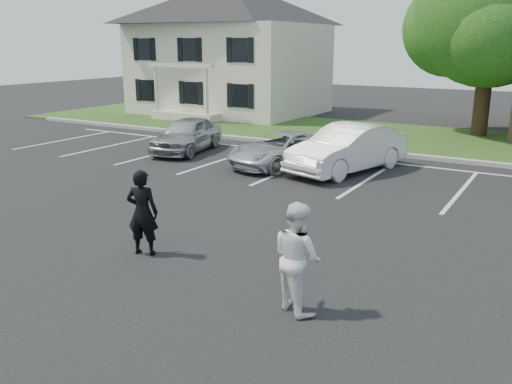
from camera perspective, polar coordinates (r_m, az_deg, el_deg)
ground_plane at (r=10.57m, az=-2.78°, el=-7.80°), size 90.00×90.00×0.00m
curb at (r=21.20m, az=15.33°, el=3.77°), size 40.00×0.30×0.15m
grass_strip at (r=25.03m, az=17.81°, el=5.22°), size 44.00×8.00×0.08m
stall_lines at (r=17.99m, az=16.96°, el=1.39°), size 34.00×5.36×0.01m
house at (r=33.55m, az=-2.74°, el=14.86°), size 10.30×9.22×7.60m
tree at (r=26.80m, az=23.79°, el=16.74°), size 7.80×7.20×8.80m
man_black_suit at (r=11.10m, az=-11.86°, el=-2.12°), size 0.75×0.62×1.76m
man_white_shirt at (r=8.64m, az=4.34°, el=-6.83°), size 1.10×1.02×1.80m
car_silver_west at (r=21.53m, az=-7.29°, el=6.01°), size 2.38×4.24×1.36m
car_silver_minivan at (r=18.89m, az=2.85°, el=4.50°), size 3.10×4.60×1.17m
car_white_sedan at (r=18.26m, az=9.61°, el=4.52°), size 2.90×4.98×1.55m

